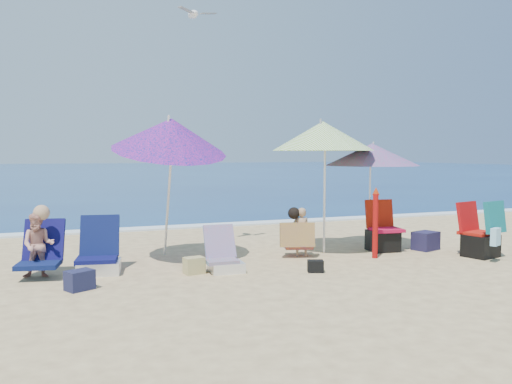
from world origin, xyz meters
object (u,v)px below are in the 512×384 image
object	(u,v)px
chair_rainbow	(224,259)
seagull	(194,14)
chair_navy	(99,258)
camp_chair_right	(482,237)
furled_umbrella	(375,219)
person_center	(299,233)
umbrella_blue	(170,135)
umbrella_turquoise	(372,155)
umbrella_striped	(323,136)
camp_chair_left	(383,236)
person_left	(39,244)

from	to	relation	value
chair_rainbow	seagull	distance (m)	4.27
chair_navy	camp_chair_right	size ratio (longest dim) A/B	0.84
furled_umbrella	seagull	bearing A→B (deg)	146.73
person_center	seagull	distance (m)	4.12
person_center	seagull	bearing A→B (deg)	140.95
furled_umbrella	umbrella_blue	bearing A→B (deg)	165.55
chair_navy	chair_rainbow	size ratio (longest dim) A/B	1.23
umbrella_turquoise	furled_umbrella	bearing A→B (deg)	-118.31
umbrella_striped	camp_chair_left	bearing A→B (deg)	-9.16
umbrella_blue	camp_chair_left	world-z (taller)	umbrella_blue
person_left	seagull	distance (m)	4.56
umbrella_turquoise	furled_umbrella	world-z (taller)	umbrella_turquoise
camp_chair_left	seagull	xyz separation A→B (m)	(-3.07, 1.20, 3.81)
umbrella_turquoise	umbrella_blue	bearing A→B (deg)	178.91
umbrella_turquoise	person_center	world-z (taller)	umbrella_turquoise
umbrella_striped	camp_chair_left	xyz separation A→B (m)	(1.10, -0.18, -1.73)
umbrella_striped	chair_rainbow	bearing A→B (deg)	-160.21
umbrella_striped	furled_umbrella	size ratio (longest dim) A/B	1.97
furled_umbrella	camp_chair_right	world-z (taller)	furled_umbrella
umbrella_striped	camp_chair_left	world-z (taller)	umbrella_striped
camp_chair_left	person_center	bearing A→B (deg)	179.29
umbrella_blue	person_left	world-z (taller)	umbrella_blue
umbrella_striped	seagull	bearing A→B (deg)	152.57
umbrella_turquoise	camp_chair_right	distance (m)	2.27
umbrella_striped	furled_umbrella	xyz separation A→B (m)	(0.62, -0.67, -1.36)
umbrella_turquoise	person_center	xyz separation A→B (m)	(-1.53, -0.24, -1.29)
camp_chair_left	camp_chair_right	distance (m)	1.60
camp_chair_right	person_center	bearing A→B (deg)	158.88
person_left	umbrella_turquoise	bearing A→B (deg)	2.54
umbrella_blue	chair_rainbow	distance (m)	2.09
chair_rainbow	camp_chair_left	world-z (taller)	camp_chair_left
umbrella_blue	person_center	size ratio (longest dim) A/B	2.95
chair_rainbow	camp_chair_left	xyz separation A→B (m)	(3.09, 0.54, 0.09)
umbrella_striped	umbrella_blue	size ratio (longest dim) A/B	0.94
umbrella_striped	umbrella_blue	bearing A→B (deg)	176.75
umbrella_striped	person_left	world-z (taller)	umbrella_striped
furled_umbrella	seagull	xyz separation A→B (m)	(-2.58, 1.69, 3.44)
person_center	seagull	xyz separation A→B (m)	(-1.45, 1.18, 3.68)
umbrella_blue	seagull	distance (m)	2.34
chair_rainbow	furled_umbrella	bearing A→B (deg)	0.86
umbrella_striped	umbrella_blue	world-z (taller)	umbrella_blue
umbrella_turquoise	umbrella_striped	bearing A→B (deg)	-175.66
person_left	chair_rainbow	bearing A→B (deg)	-12.41
umbrella_striped	camp_chair_right	size ratio (longest dim) A/B	2.41
umbrella_turquoise	chair_rainbow	distance (m)	3.46
chair_navy	camp_chair_left	distance (m)	4.79
person_center	person_left	distance (m)	3.96
chair_rainbow	seagull	size ratio (longest dim) A/B	0.90
person_left	seagull	size ratio (longest dim) A/B	1.38
chair_navy	camp_chair_right	bearing A→B (deg)	-10.27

